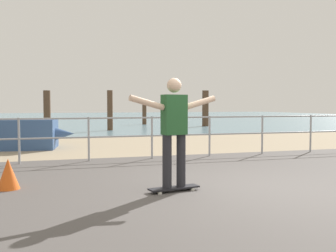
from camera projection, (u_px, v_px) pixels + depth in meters
The scene contains 11 objects.
ground_plane at pixel (269, 203), 5.24m from camera, with size 24.00×10.00×0.04m, color #514C49.
beach_strip at pixel (139, 145), 12.89m from camera, with size 24.00×6.00×0.04m, color tan.
sea_surface at pixel (79, 118), 39.64m from camera, with size 72.00×50.00×0.04m, color slate.
railing_fence at pixel (121, 131), 9.25m from camera, with size 13.75×0.05×1.05m.
skateboard at pixel (174, 188), 5.89m from camera, with size 0.82×0.34×0.08m.
skateboarder at pixel (174, 126), 5.84m from camera, with size 1.44×0.34×1.65m.
groyne_post_1 at pixel (47, 109), 21.90m from camera, with size 0.39×0.39×2.14m, color #513826.
groyne_post_2 at pixel (110, 111), 19.92m from camera, with size 0.29×0.29×2.07m, color #513826.
groyne_post_3 at pixel (144, 114), 26.02m from camera, with size 0.28×0.28×1.45m, color #513826.
groyne_post_4 at pixel (205, 108), 23.89m from camera, with size 0.39×0.39×2.21m, color #513826.
traffic_cone at pixel (8, 175), 6.02m from camera, with size 0.36×0.36×0.50m, color #E55919.
Camera 1 is at (-2.81, -5.56, 1.33)m, focal length 41.52 mm.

